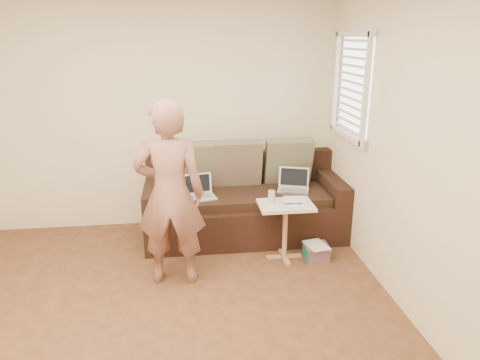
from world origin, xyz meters
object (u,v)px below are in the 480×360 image
(side_table, at_px, (285,231))
(person, at_px, (170,194))
(striped_box, at_px, (316,252))
(laptop_silver, at_px, (293,191))
(laptop_white, at_px, (200,198))
(drinking_glass, at_px, (272,197))
(sofa, at_px, (244,199))

(side_table, bearing_deg, person, -165.20)
(person, height_order, striped_box, person)
(person, bearing_deg, laptop_silver, -142.55)
(laptop_white, distance_m, drinking_glass, 0.83)
(laptop_silver, relative_size, laptop_white, 1.03)
(laptop_white, bearing_deg, laptop_silver, -7.64)
(side_table, height_order, drinking_glass, drinking_glass)
(drinking_glass, height_order, striped_box, drinking_glass)
(side_table, height_order, striped_box, side_table)
(laptop_silver, height_order, drinking_glass, drinking_glass)
(side_table, bearing_deg, laptop_silver, 68.87)
(sofa, distance_m, drinking_glass, 0.64)
(sofa, bearing_deg, laptop_silver, -7.68)
(striped_box, bearing_deg, laptop_silver, 99.54)
(laptop_white, bearing_deg, person, -122.42)
(laptop_silver, distance_m, side_table, 0.63)
(person, bearing_deg, striped_box, -166.06)
(side_table, relative_size, striped_box, 2.40)
(laptop_silver, height_order, side_table, laptop_silver)
(striped_box, bearing_deg, person, -171.11)
(laptop_white, bearing_deg, striped_box, -37.17)
(drinking_glass, bearing_deg, side_table, -24.11)
(laptop_silver, bearing_deg, person, -128.31)
(sofa, relative_size, laptop_silver, 6.38)
(laptop_white, height_order, side_table, laptop_white)
(sofa, xyz_separation_m, laptop_silver, (0.54, -0.07, 0.10))
(laptop_silver, height_order, laptop_white, laptop_white)
(person, distance_m, striped_box, 1.65)
(sofa, distance_m, striped_box, 1.01)
(laptop_silver, distance_m, striped_box, 0.77)
(laptop_silver, bearing_deg, drinking_glass, -105.97)
(sofa, relative_size, person, 1.29)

